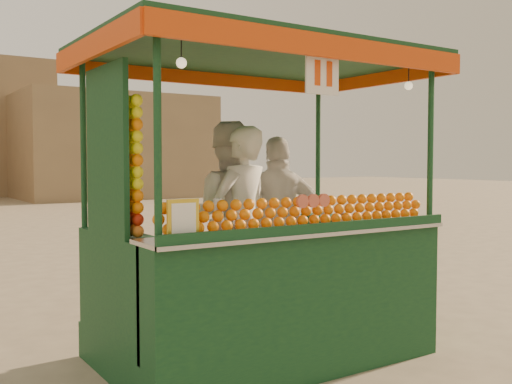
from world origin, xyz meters
TOP-DOWN VIEW (x-y plane):
  - ground at (0.00, 0.00)m, footprint 90.00×90.00m
  - building_right at (7.00, 24.00)m, footprint 9.00×6.00m
  - juice_cart at (-0.38, -0.36)m, footprint 3.09×2.00m
  - vendor_left at (-0.42, -0.09)m, footprint 0.75×0.59m
  - vendor_middle at (-0.45, 0.14)m, footprint 1.13×1.06m
  - vendor_right at (0.15, 0.12)m, footprint 1.09×0.78m

SIDE VIEW (x-z plane):
  - ground at x=0.00m, z-range 0.00..0.00m
  - juice_cart at x=-0.38m, z-range -0.49..2.32m
  - vendor_right at x=0.15m, z-range 0.33..2.04m
  - vendor_left at x=-0.42m, z-range 0.33..2.12m
  - vendor_middle at x=-0.45m, z-range 0.33..2.17m
  - building_right at x=7.00m, z-range 0.00..5.00m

